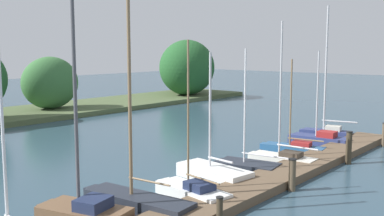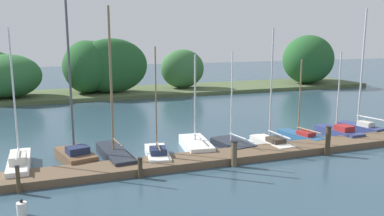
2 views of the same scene
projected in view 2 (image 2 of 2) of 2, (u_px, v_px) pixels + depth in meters
The scene contains 17 objects.
dock_pier at pixel (233, 156), 19.99m from camera, with size 23.40×1.80×0.35m.
far_shore at pixel (117, 69), 40.94m from camera, with size 56.70×8.17×7.14m.
sailboat_0 at pixel (19, 162), 18.24m from camera, with size 1.01×4.14×6.60m.
sailboat_1 at pixel (75, 153), 19.50m from camera, with size 1.98×3.21×8.20m.
sailboat_2 at pixel (114, 152), 19.90m from camera, with size 1.50×4.43×7.66m.
sailboat_3 at pixel (157, 153), 19.88m from camera, with size 1.51×3.37×5.72m.
sailboat_4 at pixel (195, 144), 21.58m from camera, with size 1.70×3.61×5.26m.
sailboat_5 at pixel (232, 143), 22.00m from camera, with size 1.79×3.39×5.41m.
sailboat_6 at pixel (271, 141), 22.16m from camera, with size 1.21×3.46×6.66m.
sailboat_7 at pixel (300, 135), 23.71m from camera, with size 1.46×3.46×4.87m.
sailboat_8 at pixel (338, 131), 24.38m from camera, with size 1.34×3.46×5.28m.
sailboat_9 at pixel (360, 124), 25.58m from camera, with size 1.50×3.35×7.92m.
mooring_piling_0 at pixel (18, 180), 15.51m from camera, with size 0.19×0.19×1.17m.
mooring_piling_1 at pixel (140, 168), 17.23m from camera, with size 0.23×0.23×0.94m.
mooring_piling_2 at pixel (234, 154), 18.75m from camera, with size 0.32×0.32×1.26m.
mooring_piling_3 at pixel (328, 141), 20.48m from camera, with size 0.31×0.31×1.57m.
channel_buoy_1 at pixel (22, 209), 13.63m from camera, with size 0.35×0.35×0.62m.
Camera 2 is at (-8.60, -5.42, 6.22)m, focal length 36.48 mm.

